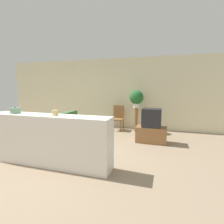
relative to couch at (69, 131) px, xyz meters
name	(u,v)px	position (x,y,z in m)	size (l,w,h in m)	color
ground_plane	(59,158)	(0.50, -1.30, -0.28)	(14.00, 14.00, 0.00)	gray
wall_back	(107,93)	(0.50, 2.13, 1.07)	(9.00, 0.06, 2.70)	beige
couch	(69,131)	(0.00, 0.00, 0.00)	(0.99, 2.00, 0.78)	#476B3D
tv_stand	(151,134)	(2.40, 0.52, -0.05)	(0.86, 0.45, 0.46)	olive
television	(151,118)	(2.39, 0.52, 0.45)	(0.55, 0.43, 0.53)	#232328
wooden_chair	(118,117)	(1.06, 1.71, 0.21)	(0.44, 0.44, 0.91)	olive
plant_stand	(136,120)	(1.76, 1.65, 0.15)	(0.13, 0.13, 0.86)	olive
potted_plant	(136,98)	(1.76, 1.65, 0.94)	(0.49, 0.49, 0.62)	white
foreground_counter	(49,140)	(0.50, -1.62, 0.24)	(2.67, 0.44, 1.04)	white
decorative_bowl	(15,110)	(-0.31, -1.62, 0.82)	(0.21, 0.21, 0.16)	gray
candle_jar	(55,113)	(0.68, -1.62, 0.82)	(0.11, 0.11, 0.11)	tan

